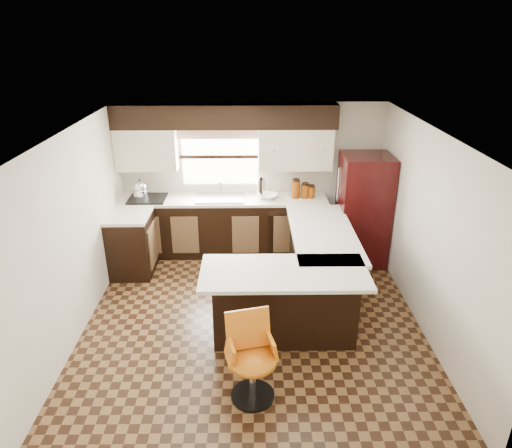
{
  "coord_description": "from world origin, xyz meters",
  "views": [
    {
      "loc": [
        -0.02,
        -4.9,
        3.48
      ],
      "look_at": [
        0.05,
        0.45,
        1.13
      ],
      "focal_mm": 32.0,
      "sensor_mm": 36.0,
      "label": 1
    }
  ],
  "objects_px": {
    "peninsula_long": "(317,264)",
    "bar_chair": "(252,361)",
    "refrigerator": "(363,210)",
    "peninsula_return": "(284,304)"
  },
  "relations": [
    {
      "from": "peninsula_long",
      "to": "bar_chair",
      "type": "distance_m",
      "value": 2.18
    },
    {
      "from": "peninsula_long",
      "to": "refrigerator",
      "type": "relative_size",
      "value": 1.13
    },
    {
      "from": "peninsula_long",
      "to": "peninsula_return",
      "type": "distance_m",
      "value": 1.11
    },
    {
      "from": "peninsula_return",
      "to": "bar_chair",
      "type": "bearing_deg",
      "value": -110.92
    },
    {
      "from": "peninsula_long",
      "to": "bar_chair",
      "type": "relative_size",
      "value": 2.14
    },
    {
      "from": "peninsula_long",
      "to": "bar_chair",
      "type": "xyz_separation_m",
      "value": [
        -0.91,
        -1.98,
        0.01
      ]
    },
    {
      "from": "peninsula_long",
      "to": "bar_chair",
      "type": "bearing_deg",
      "value": -114.67
    },
    {
      "from": "peninsula_return",
      "to": "refrigerator",
      "type": "relative_size",
      "value": 0.96
    },
    {
      "from": "peninsula_return",
      "to": "peninsula_long",
      "type": "bearing_deg",
      "value": 61.7
    },
    {
      "from": "peninsula_return",
      "to": "bar_chair",
      "type": "distance_m",
      "value": 1.07
    }
  ]
}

